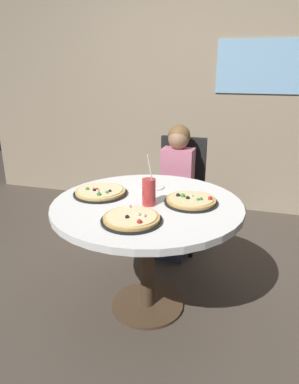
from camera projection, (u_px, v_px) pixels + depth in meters
name	position (u px, v px, depth m)	size (l,w,h in m)	color
ground_plane	(147.00, 305.00, 2.37)	(8.00, 8.00, 0.00)	#4C4238
wall_with_window	(202.00, 74.00, 3.67)	(5.20, 0.13, 2.90)	gray
dining_table	(147.00, 218.00, 2.16)	(1.15, 1.15, 0.75)	white
chair_wooden	(180.00, 186.00, 3.09)	(0.41, 0.41, 0.95)	black
diner_child	(175.00, 198.00, 2.94)	(0.27, 0.42, 1.08)	#3F4766
pizza_veggie	(132.00, 219.00, 1.86)	(0.33, 0.33, 0.05)	black
pizza_cheese	(191.00, 201.00, 2.10)	(0.32, 0.32, 0.05)	black
pizza_pepperoni	(100.00, 192.00, 2.25)	(0.35, 0.35, 0.05)	black
soda_cup	(149.00, 192.00, 2.06)	(0.08, 0.08, 0.31)	#B73333
plate_small	(151.00, 187.00, 2.38)	(0.18, 0.18, 0.01)	white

